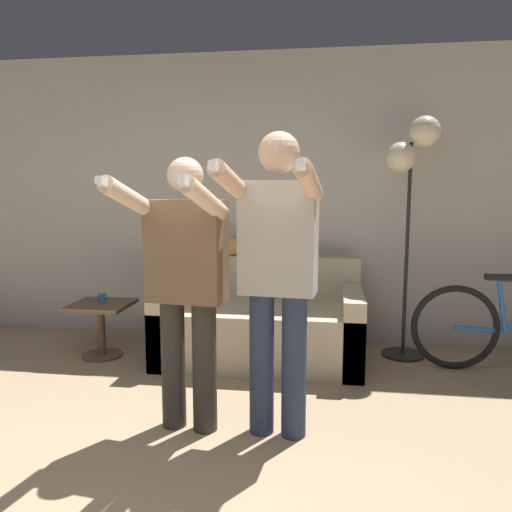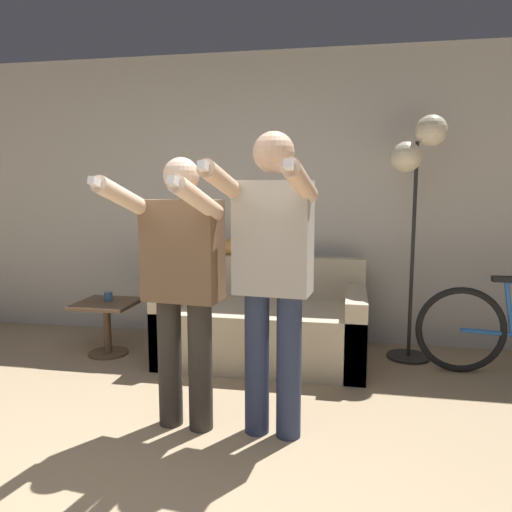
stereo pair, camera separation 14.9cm
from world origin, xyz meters
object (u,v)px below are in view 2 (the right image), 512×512
(cat, at_px, (242,246))
(side_table, at_px, (107,316))
(couch, at_px, (264,326))
(person_left, at_px, (182,275))
(person_right, at_px, (272,264))
(floor_lamp, at_px, (418,166))
(cup, at_px, (108,296))

(cat, xyz_separation_m, side_table, (-1.06, -0.49, -0.56))
(couch, height_order, side_table, couch)
(person_left, relative_size, side_table, 3.28)
(side_table, bearing_deg, person_right, -35.55)
(cat, bearing_deg, person_right, -72.18)
(cat, bearing_deg, person_left, -89.96)
(couch, relative_size, floor_lamp, 0.83)
(couch, distance_m, cup, 1.35)
(person_left, height_order, person_right, person_right)
(cat, height_order, side_table, cat)
(cat, relative_size, cup, 6.49)
(floor_lamp, distance_m, side_table, 2.82)
(cat, distance_m, cup, 1.22)
(person_right, relative_size, side_table, 3.55)
(couch, height_order, cup, couch)
(floor_lamp, distance_m, cup, 2.75)
(side_table, bearing_deg, couch, 6.02)
(person_right, relative_size, cat, 3.47)
(person_left, bearing_deg, person_right, 7.02)
(couch, height_order, cat, cat)
(floor_lamp, height_order, side_table, floor_lamp)
(person_right, distance_m, floor_lamp, 1.86)
(person_left, bearing_deg, cat, 96.96)
(person_right, distance_m, side_table, 2.05)
(person_right, height_order, cup, person_right)
(floor_lamp, height_order, cup, floor_lamp)
(floor_lamp, xyz_separation_m, side_table, (-2.50, -0.37, -1.24))
(person_left, xyz_separation_m, floor_lamp, (1.44, 1.50, 0.66))
(couch, distance_m, person_left, 1.44)
(person_left, xyz_separation_m, side_table, (-1.06, 1.13, -0.58))
(couch, xyz_separation_m, cat, (-0.26, 0.35, 0.61))
(cat, relative_size, side_table, 1.02)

